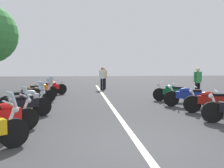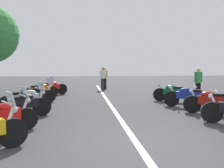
% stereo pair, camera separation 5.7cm
% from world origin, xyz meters
% --- Properties ---
extents(ground_plane, '(80.00, 80.00, 0.00)m').
position_xyz_m(ground_plane, '(0.00, 0.00, 0.00)').
color(ground_plane, '#38383A').
extents(lane_centre_stripe, '(22.90, 0.16, 0.01)m').
position_xyz_m(lane_centre_stripe, '(5.76, 0.00, 0.00)').
color(lane_centre_stripe, beige).
rests_on(lane_centre_stripe, ground_plane).
extents(motorcycle_left_row_1, '(1.08, 1.85, 1.19)m').
position_xyz_m(motorcycle_left_row_1, '(1.58, 3.35, 0.46)').
color(motorcycle_left_row_1, black).
rests_on(motorcycle_left_row_1, ground_plane).
extents(motorcycle_left_row_2, '(1.37, 1.84, 1.22)m').
position_xyz_m(motorcycle_left_row_2, '(3.32, 3.24, 0.47)').
color(motorcycle_left_row_2, black).
rests_on(motorcycle_left_row_2, ground_plane).
extents(motorcycle_left_row_3, '(1.10, 1.84, 0.99)m').
position_xyz_m(motorcycle_left_row_3, '(4.97, 3.51, 0.45)').
color(motorcycle_left_row_3, black).
rests_on(motorcycle_left_row_3, ground_plane).
extents(motorcycle_left_row_4, '(1.16, 1.90, 1.20)m').
position_xyz_m(motorcycle_left_row_4, '(6.56, 3.48, 0.46)').
color(motorcycle_left_row_4, black).
rests_on(motorcycle_left_row_4, ground_plane).
extents(motorcycle_left_row_5, '(1.40, 1.77, 1.22)m').
position_xyz_m(motorcycle_left_row_5, '(8.17, 3.50, 0.47)').
color(motorcycle_left_row_5, black).
rests_on(motorcycle_left_row_5, ground_plane).
extents(motorcycle_left_row_6, '(1.13, 2.03, 1.01)m').
position_xyz_m(motorcycle_left_row_6, '(9.95, 3.24, 0.47)').
color(motorcycle_left_row_6, black).
rests_on(motorcycle_left_row_6, ground_plane).
extents(motorcycle_right_row_2, '(0.95, 2.04, 1.01)m').
position_xyz_m(motorcycle_right_row_2, '(3.39, -3.52, 0.46)').
color(motorcycle_right_row_2, black).
rests_on(motorcycle_right_row_2, ground_plane).
extents(motorcycle_right_row_3, '(1.00, 2.12, 1.02)m').
position_xyz_m(motorcycle_right_row_3, '(4.86, -3.31, 0.47)').
color(motorcycle_right_row_3, black).
rests_on(motorcycle_right_row_3, ground_plane).
extents(motorcycle_right_row_4, '(1.07, 1.96, 1.01)m').
position_xyz_m(motorcycle_right_row_4, '(6.46, -3.25, 0.46)').
color(motorcycle_right_row_4, black).
rests_on(motorcycle_right_row_4, ground_plane).
extents(traffic_cone_0, '(0.36, 0.36, 0.61)m').
position_xyz_m(traffic_cone_0, '(6.20, -4.59, 0.29)').
color(traffic_cone_0, orange).
rests_on(traffic_cone_0, ground_plane).
extents(bystander_0, '(0.38, 0.42, 1.70)m').
position_xyz_m(bystander_0, '(13.54, -0.41, 0.99)').
color(bystander_0, '#1E2338').
rests_on(bystander_0, ground_plane).
extents(bystander_1, '(0.32, 0.52, 1.68)m').
position_xyz_m(bystander_1, '(7.67, -5.10, 0.99)').
color(bystander_1, black).
rests_on(bystander_1, ground_plane).
extents(bystander_3, '(0.32, 0.47, 1.71)m').
position_xyz_m(bystander_3, '(13.01, -0.23, 1.01)').
color(bystander_3, black).
rests_on(bystander_3, ground_plane).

